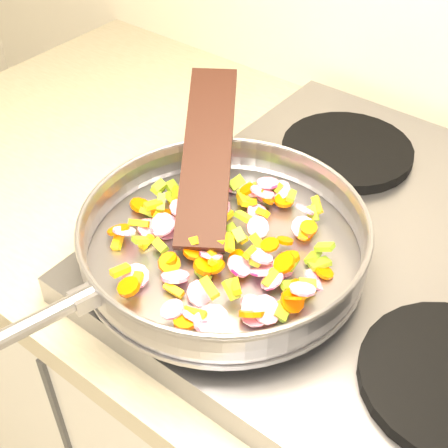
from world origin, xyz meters
The scene contains 6 objects.
cooktop centered at (-0.70, 1.67, 0.92)m, with size 0.60×0.60×0.04m, color #939399.
grate_fl centered at (-0.84, 1.52, 0.95)m, with size 0.19×0.19×0.02m, color black.
grate_bl centered at (-0.84, 1.81, 0.95)m, with size 0.19×0.19×0.02m, color black.
saute_pan centered at (-0.84, 1.52, 0.99)m, with size 0.37×0.53×0.05m.
vegetable_heap centered at (-0.84, 1.52, 0.98)m, with size 0.28×0.28×0.05m.
wooden_spatula centered at (-0.92, 1.59, 1.03)m, with size 0.26×0.06×0.01m, color black.
Camera 1 is at (-0.52, 1.10, 1.47)m, focal length 50.00 mm.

